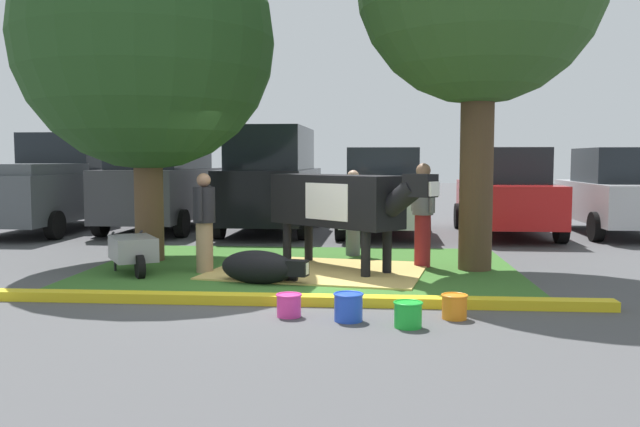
{
  "coord_description": "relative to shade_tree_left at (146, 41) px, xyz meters",
  "views": [
    {
      "loc": [
        1.29,
        -8.96,
        1.77
      ],
      "look_at": [
        0.43,
        1.61,
        0.9
      ],
      "focal_mm": 37.45,
      "sensor_mm": 36.0,
      "label": 1
    }
  ],
  "objects": [
    {
      "name": "shade_tree_left",
      "position": [
        0.0,
        0.0,
        0.0
      ],
      "size": [
        4.36,
        4.36,
        5.94
      ],
      "color": "brown",
      "rests_on": "ground"
    },
    {
      "name": "hay_bedding",
      "position": [
        3.0,
        -0.89,
        -3.72
      ],
      "size": [
        3.57,
        2.93,
        0.04
      ],
      "primitive_type": "cube",
      "rotation": [
        0.0,
        0.0,
        -0.18
      ],
      "color": "tan",
      "rests_on": "ground"
    },
    {
      "name": "person_visitor_near",
      "position": [
        4.65,
        -0.31,
        -2.83
      ],
      "size": [
        0.36,
        0.44,
        1.7
      ],
      "color": "maroon",
      "rests_on": "ground"
    },
    {
      "name": "bucket_orange",
      "position": [
        4.76,
        -3.78,
        -3.6
      ],
      "size": [
        0.3,
        0.3,
        0.28
      ],
      "color": "orange",
      "rests_on": "ground"
    },
    {
      "name": "person_handler",
      "position": [
        3.48,
        0.89,
        -2.91
      ],
      "size": [
        0.53,
        0.34,
        1.57
      ],
      "color": "slate",
      "rests_on": "ground"
    },
    {
      "name": "wheelbarrow",
      "position": [
        0.18,
        -1.29,
        -3.36
      ],
      "size": [
        1.17,
        1.51,
        0.63
      ],
      "color": "gray",
      "rests_on": "ground"
    },
    {
      "name": "grass_island",
      "position": [
        2.73,
        -0.57,
        -3.74
      ],
      "size": [
        6.75,
        5.0,
        0.02
      ],
      "primitive_type": "cube",
      "color": "#386B28",
      "rests_on": "ground"
    },
    {
      "name": "curb_yellow",
      "position": [
        2.73,
        -3.22,
        -3.69
      ],
      "size": [
        7.95,
        0.24,
        0.12
      ],
      "primitive_type": "cube",
      "color": "yellow",
      "rests_on": "ground"
    },
    {
      "name": "calf_lying",
      "position": [
        2.26,
        -1.93,
        -3.51
      ],
      "size": [
        1.33,
        0.73,
        0.48
      ],
      "color": "black",
      "rests_on": "ground"
    },
    {
      "name": "bucket_blue",
      "position": [
        3.59,
        -3.98,
        -3.59
      ],
      "size": [
        0.33,
        0.33,
        0.31
      ],
      "color": "blue",
      "rests_on": "ground"
    },
    {
      "name": "sedan_red",
      "position": [
        6.9,
        4.54,
        -2.76
      ],
      "size": [
        2.08,
        4.43,
        2.02
      ],
      "color": "red",
      "rests_on": "ground"
    },
    {
      "name": "sedan_silver",
      "position": [
        4.07,
        4.57,
        -2.76
      ],
      "size": [
        2.08,
        4.43,
        2.02
      ],
      "color": "silver",
      "rests_on": "ground"
    },
    {
      "name": "suv_black",
      "position": [
        1.41,
        4.74,
        -2.48
      ],
      "size": [
        2.18,
        4.63,
        2.52
      ],
      "color": "black",
      "rests_on": "ground"
    },
    {
      "name": "bucket_green",
      "position": [
        4.23,
        -4.21,
        -3.6
      ],
      "size": [
        0.31,
        0.31,
        0.28
      ],
      "color": "green",
      "rests_on": "ground"
    },
    {
      "name": "person_visitor_far",
      "position": [
        1.26,
        -1.13,
        -2.92
      ],
      "size": [
        0.34,
        0.53,
        1.55
      ],
      "color": "#9E7F5B",
      "rests_on": "ground"
    },
    {
      "name": "bucket_pink",
      "position": [
        2.91,
        -3.83,
        -3.61
      ],
      "size": [
        0.3,
        0.3,
        0.26
      ],
      "color": "#EA3893",
      "rests_on": "ground"
    },
    {
      "name": "suv_dark_grey",
      "position": [
        -1.38,
        4.97,
        -2.48
      ],
      "size": [
        2.18,
        4.63,
        2.52
      ],
      "color": "#3D3D42",
      "rests_on": "ground"
    },
    {
      "name": "ground_plane",
      "position": [
        2.57,
        -2.2,
        -3.75
      ],
      "size": [
        80.0,
        80.0,
        0.0
      ],
      "primitive_type": "plane",
      "color": "#4C4C4F"
    },
    {
      "name": "pickup_truck_maroon",
      "position": [
        -4.08,
        4.73,
        -2.63
      ],
      "size": [
        2.29,
        5.43,
        2.42
      ],
      "color": "#4C5156",
      "rests_on": "ground"
    },
    {
      "name": "hatchback_white",
      "position": [
        9.53,
        4.88,
        -2.76
      ],
      "size": [
        2.08,
        4.43,
        2.02
      ],
      "color": "#B7B7BC",
      "rests_on": "ground"
    },
    {
      "name": "cow_holstein",
      "position": [
        3.33,
        -0.76,
        -2.64
      ],
      "size": [
        2.61,
        2.33,
        1.56
      ],
      "color": "black",
      "rests_on": "ground"
    }
  ]
}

